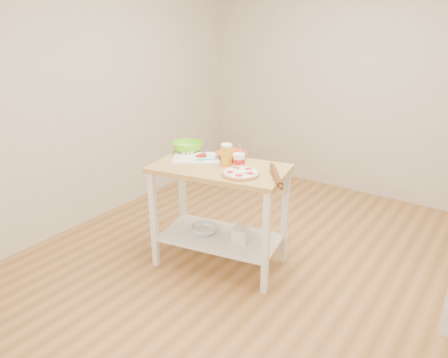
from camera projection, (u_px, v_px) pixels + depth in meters
room_shell at (265, 117)px, 3.19m from camera, size 4.04×4.54×2.74m
prep_island at (220, 195)px, 3.62m from camera, size 1.18×0.79×0.90m
pizza at (241, 173)px, 3.33m from camera, size 0.29×0.29×0.05m
cutting_board at (197, 157)px, 3.71m from camera, size 0.50×0.47×0.04m
spatula at (206, 159)px, 3.63m from camera, size 0.14×0.10×0.01m
knife at (190, 149)px, 3.91m from camera, size 0.27×0.03×0.01m
orange_bowl at (231, 155)px, 3.69m from camera, size 0.28×0.28×0.06m
green_bowl at (188, 147)px, 3.88m from camera, size 0.32×0.32×0.09m
beer_pint at (226, 155)px, 3.52m from camera, size 0.09×0.09×0.18m
yogurt_tub at (239, 161)px, 3.47m from camera, size 0.10×0.10×0.21m
rolling_pin at (276, 176)px, 3.26m from camera, size 0.28×0.34×0.05m
shelf_glass_bowl at (204, 230)px, 3.79m from camera, size 0.27×0.27×0.07m
shelf_bin at (241, 235)px, 3.65m from camera, size 0.15×0.15×0.12m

